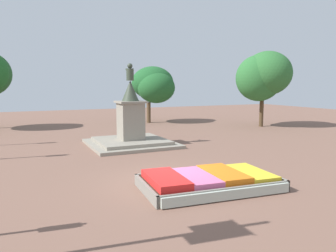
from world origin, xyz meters
TOP-DOWN VIEW (x-y plane):
  - ground_plane at (0.00, 0.00)m, footprint 78.09×78.09m
  - flower_planter at (0.94, -1.43)m, footprint 5.09×3.20m
  - statue_monument at (1.17, 7.92)m, footprint 5.04×5.04m
  - park_tree_far_left at (7.26, 18.77)m, footprint 4.20×4.58m
  - park_tree_far_right at (14.80, 11.80)m, footprint 5.07×4.99m

SIDE VIEW (x-z plane):
  - ground_plane at x=0.00m, z-range 0.00..0.00m
  - flower_planter at x=0.94m, z-range -0.04..0.57m
  - statue_monument at x=1.17m, z-range -1.50..3.49m
  - park_tree_far_left at x=7.26m, z-range 0.94..6.46m
  - park_tree_far_right at x=14.80m, z-range 1.23..7.85m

